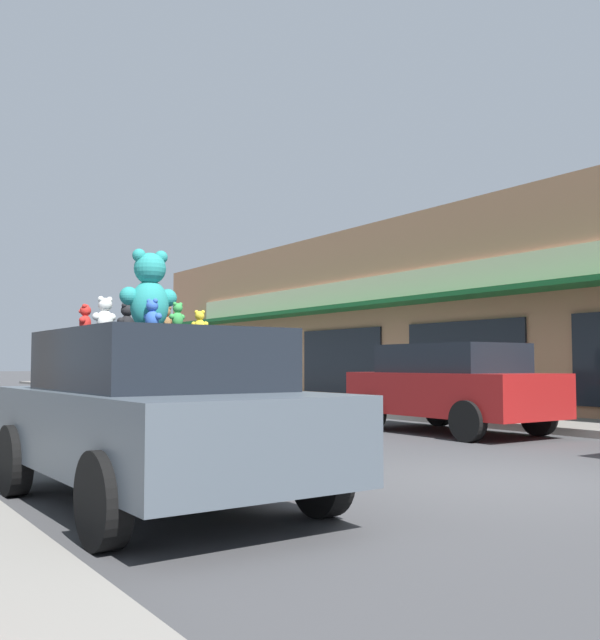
{
  "coord_description": "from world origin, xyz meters",
  "views": [
    {
      "loc": [
        -6.3,
        -5.45,
        1.3
      ],
      "look_at": [
        -1.14,
        2.18,
        1.87
      ],
      "focal_mm": 40.0,
      "sensor_mm": 36.0,
      "label": 1
    }
  ],
  "objects": [
    {
      "name": "teddy_bear_white",
      "position": [
        -4.02,
        1.3,
        1.78
      ],
      "size": [
        0.26,
        0.17,
        0.34
      ],
      "rotation": [
        0.0,
        0.0,
        3.36
      ],
      "color": "white",
      "rests_on": "plush_art_car"
    },
    {
      "name": "teddy_bear_yellow",
      "position": [
        -3.0,
        1.32,
        1.74
      ],
      "size": [
        0.18,
        0.16,
        0.25
      ],
      "rotation": [
        0.0,
        0.0,
        2.46
      ],
      "color": "yellow",
      "rests_on": "plush_art_car"
    },
    {
      "name": "teddy_bear_giant",
      "position": [
        -3.73,
        0.89,
        1.98
      ],
      "size": [
        0.56,
        0.35,
        0.77
      ],
      "rotation": [
        0.0,
        0.0,
        3.1
      ],
      "color": "teal",
      "rests_on": "plush_art_car"
    },
    {
      "name": "parked_car_far_center",
      "position": [
        3.64,
        4.13,
        0.9
      ],
      "size": [
        2.05,
        4.04,
        1.68
      ],
      "color": "maroon",
      "rests_on": "ground_plane"
    },
    {
      "name": "plush_art_car",
      "position": [
        -3.68,
        0.79,
        0.85
      ],
      "size": [
        2.16,
        4.11,
        1.61
      ],
      "rotation": [
        0.0,
        0.0,
        0.02
      ],
      "color": "#4C5660",
      "rests_on": "ground_plane"
    },
    {
      "name": "teddy_bear_brown",
      "position": [
        -3.43,
        1.21,
        1.75
      ],
      "size": [
        0.2,
        0.17,
        0.27
      ],
      "rotation": [
        0.0,
        0.0,
        2.58
      ],
      "color": "olive",
      "rests_on": "plush_art_car"
    },
    {
      "name": "teddy_bear_blue",
      "position": [
        -3.8,
        0.65,
        1.75
      ],
      "size": [
        0.16,
        0.21,
        0.28
      ],
      "rotation": [
        0.0,
        0.0,
        1.96
      ],
      "color": "blue",
      "rests_on": "plush_art_car"
    },
    {
      "name": "teddy_bear_red",
      "position": [
        -4.14,
        1.54,
        1.75
      ],
      "size": [
        0.17,
        0.2,
        0.28
      ],
      "rotation": [
        0.0,
        0.0,
        4.15
      ],
      "color": "red",
      "rests_on": "plush_art_car"
    },
    {
      "name": "teddy_bear_green",
      "position": [
        -3.77,
        0.17,
        1.72
      ],
      "size": [
        0.16,
        0.11,
        0.22
      ],
      "rotation": [
        0.0,
        0.0,
        3.38
      ],
      "color": "green",
      "rests_on": "plush_art_car"
    },
    {
      "name": "ground_plane",
      "position": [
        0.0,
        0.0,
        0.0
      ],
      "size": [
        260.0,
        260.0,
        0.0
      ],
      "primitive_type": "plane",
      "color": "#424244"
    },
    {
      "name": "teddy_bear_black",
      "position": [
        -3.62,
        1.79,
        1.77
      ],
      "size": [
        0.25,
        0.19,
        0.33
      ],
      "rotation": [
        0.0,
        0.0,
        3.61
      ],
      "color": "black",
      "rests_on": "plush_art_car"
    }
  ]
}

